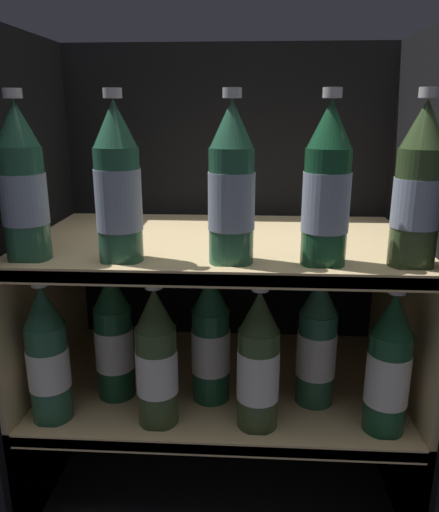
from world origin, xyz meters
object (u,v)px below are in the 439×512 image
(bottle_upper_front_1, at_px, (118,188))
(bottle_upper_front_4, at_px, (418,190))
(bottle_upper_front_2, at_px, (231,189))
(bottle_lower_back_2, at_px, (317,344))
(bottle_upper_front_0, at_px, (23,187))
(bottle_lower_back_1, at_px, (211,341))
(bottle_lower_front_1, at_px, (157,361))
(bottle_lower_front_2, at_px, (258,364))
(bottle_lower_back_0, at_px, (114,339))
(bottle_lower_front_0, at_px, (48,358))
(bottle_lower_front_3, at_px, (389,368))
(bottle_upper_front_3, at_px, (327,190))

(bottle_upper_front_1, height_order, bottle_upper_front_4, same)
(bottle_upper_front_2, height_order, bottle_lower_back_2, bottle_upper_front_2)
(bottle_upper_front_0, relative_size, bottle_lower_back_1, 1.00)
(bottle_upper_front_0, height_order, bottle_lower_back_1, bottle_upper_front_0)
(bottle_upper_front_0, relative_size, bottle_lower_front_1, 1.00)
(bottle_upper_front_1, height_order, bottle_lower_back_1, bottle_upper_front_1)
(bottle_lower_front_2, bearing_deg, bottle_lower_front_1, 180.00)
(bottle_lower_back_0, relative_size, bottle_lower_back_1, 1.00)
(bottle_lower_front_2, height_order, bottle_lower_back_1, same)
(bottle_upper_front_1, relative_size, bottle_lower_front_0, 1.00)
(bottle_lower_back_1, bearing_deg, bottle_upper_front_2, -63.96)
(bottle_upper_front_0, distance_m, bottle_lower_front_2, 0.46)
(bottle_lower_front_1, xyz_separation_m, bottle_lower_back_1, (0.08, 0.08, -0.00))
(bottle_lower_front_1, bearing_deg, bottle_lower_front_3, -0.00)
(bottle_upper_front_0, distance_m, bottle_lower_back_2, 0.55)
(bottle_lower_front_3, bearing_deg, bottle_lower_back_1, 165.09)
(bottle_lower_front_0, xyz_separation_m, bottle_lower_front_2, (0.35, -0.00, -0.00))
(bottle_upper_front_4, relative_size, bottle_lower_front_1, 1.00)
(bottle_upper_front_0, distance_m, bottle_upper_front_3, 0.45)
(bottle_upper_front_4, height_order, bottle_lower_front_3, bottle_upper_front_4)
(bottle_lower_back_1, bearing_deg, bottle_upper_front_3, -23.77)
(bottle_lower_front_0, bearing_deg, bottle_lower_front_1, 0.00)
(bottle_lower_front_2, relative_size, bottle_lower_front_3, 1.00)
(bottle_upper_front_3, height_order, bottle_lower_front_1, bottle_upper_front_3)
(bottle_lower_front_1, distance_m, bottle_lower_back_2, 0.28)
(bottle_lower_back_2, bearing_deg, bottle_lower_back_0, 180.00)
(bottle_upper_front_1, xyz_separation_m, bottle_lower_back_2, (0.32, 0.08, -0.28))
(bottle_upper_front_4, xyz_separation_m, bottle_lower_back_2, (-0.12, 0.08, -0.28))
(bottle_upper_front_0, relative_size, bottle_lower_back_0, 1.00)
(bottle_lower_back_1, relative_size, bottle_lower_back_2, 1.00)
(bottle_upper_front_4, bearing_deg, bottle_lower_front_1, 180.00)
(bottle_lower_back_2, bearing_deg, bottle_lower_front_1, -164.01)
(bottle_lower_front_2, bearing_deg, bottle_lower_front_0, 180.00)
(bottle_upper_front_1, height_order, bottle_lower_front_2, bottle_upper_front_1)
(bottle_lower_back_0, bearing_deg, bottle_lower_front_1, -40.30)
(bottle_lower_back_0, distance_m, bottle_lower_back_1, 0.17)
(bottle_upper_front_3, relative_size, bottle_lower_front_1, 1.00)
(bottle_upper_front_3, xyz_separation_m, bottle_upper_front_4, (0.13, 0.00, 0.00))
(bottle_lower_front_2, bearing_deg, bottle_lower_back_2, 36.72)
(bottle_lower_front_1, distance_m, bottle_lower_front_3, 0.37)
(bottle_upper_front_1, bearing_deg, bottle_lower_back_0, 119.36)
(bottle_lower_back_2, bearing_deg, bottle_lower_front_0, -170.30)
(bottle_upper_front_0, relative_size, bottle_upper_front_2, 1.00)
(bottle_upper_front_1, bearing_deg, bottle_upper_front_4, 0.00)
(bottle_upper_front_0, height_order, bottle_lower_front_0, bottle_upper_front_0)
(bottle_upper_front_2, xyz_separation_m, bottle_lower_back_2, (0.15, 0.08, -0.28))
(bottle_lower_front_3, bearing_deg, bottle_upper_front_1, -180.00)
(bottle_lower_front_2, bearing_deg, bottle_lower_back_0, 163.28)
(bottle_upper_front_2, bearing_deg, bottle_lower_front_3, 0.00)
(bottle_lower_back_1, bearing_deg, bottle_upper_front_4, -14.22)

